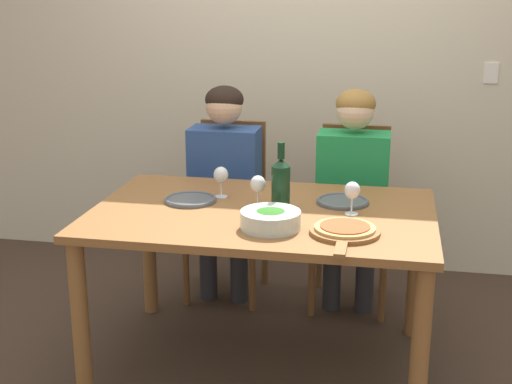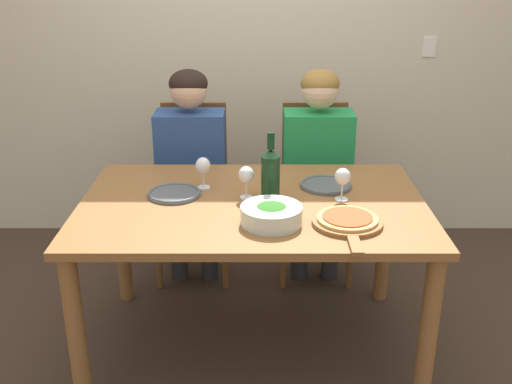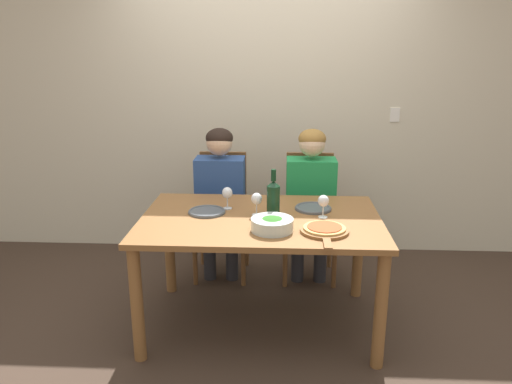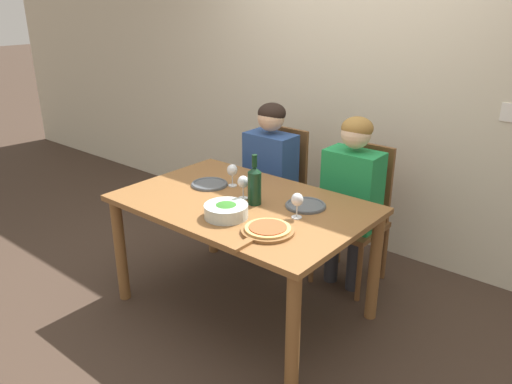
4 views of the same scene
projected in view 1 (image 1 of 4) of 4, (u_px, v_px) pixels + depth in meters
name	position (u px, v px, depth m)	size (l,w,h in m)	color
ground_plane	(262.00, 362.00, 3.42)	(40.00, 40.00, 0.00)	#3D2D23
back_wall	(304.00, 52.00, 4.33)	(10.00, 0.06, 2.70)	beige
dining_table	(262.00, 232.00, 3.23)	(1.53, 1.00, 0.77)	brown
chair_left	(229.00, 205.00, 4.12)	(0.42, 0.42, 0.99)	brown
chair_right	(352.00, 212.00, 3.99)	(0.42, 0.42, 0.99)	brown
person_woman	(224.00, 174.00, 3.94)	(0.47, 0.51, 1.22)	#28282D
person_man	(352.00, 180.00, 3.81)	(0.47, 0.51, 1.22)	#28282D
wine_bottle	(281.00, 183.00, 3.17)	(0.08, 0.08, 0.31)	black
broccoli_bowl	(271.00, 219.00, 2.96)	(0.25, 0.25, 0.08)	silver
dinner_plate_left	(190.00, 199.00, 3.34)	(0.24, 0.24, 0.02)	#4C5156
dinner_plate_right	(343.00, 201.00, 3.31)	(0.24, 0.24, 0.02)	#4C5156
pizza_on_board	(345.00, 231.00, 2.89)	(0.29, 0.43, 0.04)	brown
wine_glass_left	(221.00, 176.00, 3.37)	(0.07, 0.07, 0.15)	silver
wine_glass_right	(352.00, 192.00, 3.11)	(0.07, 0.07, 0.15)	silver
wine_glass_centre	(258.00, 185.00, 3.22)	(0.07, 0.07, 0.15)	silver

